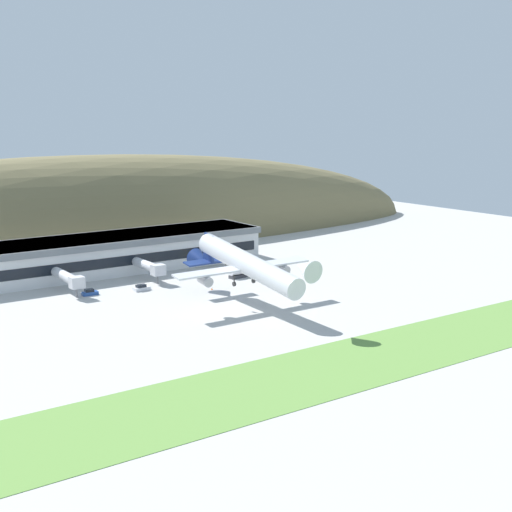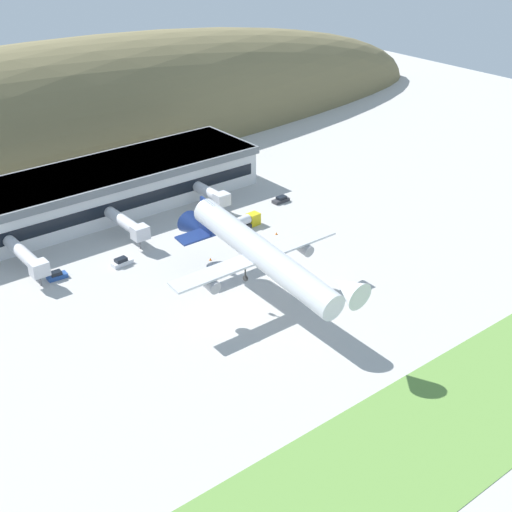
# 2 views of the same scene
# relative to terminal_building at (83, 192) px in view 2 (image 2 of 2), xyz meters

# --- Properties ---
(ground_plane) EXTENTS (382.03, 382.03, 0.00)m
(ground_plane) POSITION_rel_terminal_building_xyz_m (-0.32, -56.66, -5.74)
(ground_plane) COLOR #B7B5AF
(grass_strip_foreground) EXTENTS (343.83, 22.42, 0.08)m
(grass_strip_foreground) POSITION_rel_terminal_building_xyz_m (-0.32, -99.64, -5.70)
(grass_strip_foreground) COLOR #669342
(grass_strip_foreground) RESTS_ON ground_plane
(hill_backdrop) EXTENTS (310.89, 51.76, 62.40)m
(hill_backdrop) POSITION_rel_terminal_building_xyz_m (5.25, 45.49, -5.74)
(hill_backdrop) COLOR olive
(hill_backdrop) RESTS_ON ground_plane
(terminal_building) EXTENTS (88.19, 21.74, 10.13)m
(terminal_building) POSITION_rel_terminal_building_xyz_m (0.00, 0.00, 0.00)
(terminal_building) COLOR silver
(terminal_building) RESTS_ON ground_plane
(jetway_0) EXTENTS (3.38, 16.60, 5.43)m
(jetway_0) POSITION_rel_terminal_building_xyz_m (-22.10, -19.47, -1.74)
(jetway_0) COLOR silver
(jetway_0) RESTS_ON ground_plane
(jetway_1) EXTENTS (3.38, 15.07, 5.43)m
(jetway_1) POSITION_rel_terminal_building_xyz_m (1.10, -18.67, -1.75)
(jetway_1) COLOR silver
(jetway_1) RESTS_ON ground_plane
(jetway_2) EXTENTS (3.38, 11.63, 5.43)m
(jetway_2) POSITION_rel_terminal_building_xyz_m (25.04, -16.83, -1.75)
(jetway_2) COLOR silver
(jetway_2) RESTS_ON ground_plane
(cargo_airplane) EXTENTS (36.38, 49.00, 11.13)m
(cargo_airplane) POSITION_rel_terminal_building_xyz_m (7.21, -56.70, 4.66)
(cargo_airplane) COLOR silver
(service_car_0) EXTENTS (4.44, 1.98, 1.46)m
(service_car_0) POSITION_rel_terminal_building_xyz_m (40.79, -23.39, -5.13)
(service_car_0) COLOR #333338
(service_car_0) RESTS_ON ground_plane
(service_car_1) EXTENTS (4.04, 2.08, 1.62)m
(service_car_1) POSITION_rel_terminal_building_xyz_m (-18.46, -24.33, -5.07)
(service_car_1) COLOR #264C99
(service_car_1) RESTS_ON ground_plane
(service_car_2) EXTENTS (4.57, 2.12, 1.60)m
(service_car_2) POSITION_rel_terminal_building_xyz_m (-5.59, -27.40, -5.08)
(service_car_2) COLOR silver
(service_car_2) RESTS_ON ground_plane
(fuel_truck) EXTENTS (8.66, 2.72, 3.03)m
(fuel_truck) POSITION_rel_terminal_building_xyz_m (24.64, -29.41, -4.26)
(fuel_truck) COLOR gold
(fuel_truck) RESTS_ON ground_plane
(traffic_cone_0) EXTENTS (0.52, 0.52, 0.58)m
(traffic_cone_0) POSITION_rel_terminal_building_xyz_m (28.34, -36.41, -5.46)
(traffic_cone_0) COLOR orange
(traffic_cone_0) RESTS_ON ground_plane
(traffic_cone_1) EXTENTS (0.52, 0.52, 0.58)m
(traffic_cone_1) POSITION_rel_terminal_building_xyz_m (9.76, -37.14, -5.46)
(traffic_cone_1) COLOR orange
(traffic_cone_1) RESTS_ON ground_plane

